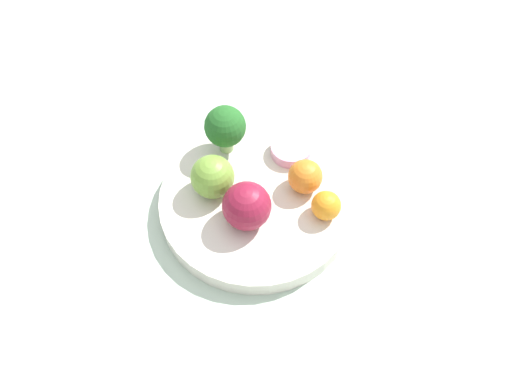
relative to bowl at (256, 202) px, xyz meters
The scene contains 9 objects.
ground_plane 0.03m from the bowl, ahead, with size 6.00×6.00×0.00m, color gray.
table_surface 0.02m from the bowl, ahead, with size 1.20×1.20×0.02m.
bowl is the anchor object (origin of this frame).
broccoli 0.11m from the bowl, 19.48° to the left, with size 0.06×0.06×0.07m.
apple_red 0.06m from the bowl, 155.04° to the left, with size 0.06×0.06×0.06m.
apple_green 0.07m from the bowl, 71.73° to the left, with size 0.06×0.06×0.06m.
orange_front 0.08m from the bowl, 83.47° to the right, with size 0.05×0.05×0.05m.
orange_back 0.10m from the bowl, 114.31° to the right, with size 0.04×0.04×0.04m.
small_cup 0.09m from the bowl, 40.61° to the right, with size 0.06×0.06×0.02m.
Camera 1 is at (-0.37, 0.05, 0.59)m, focal length 35.00 mm.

